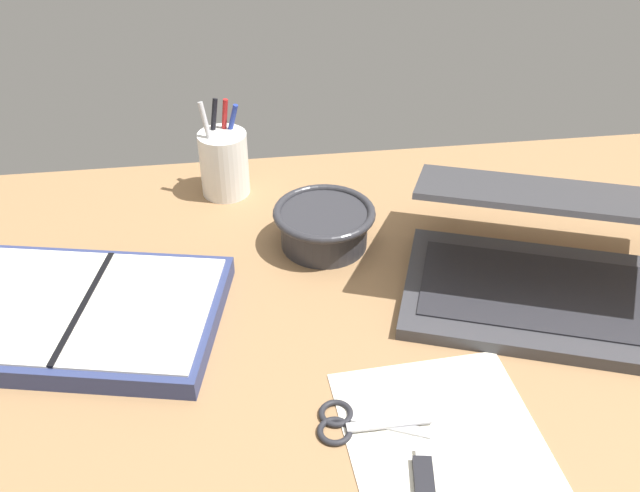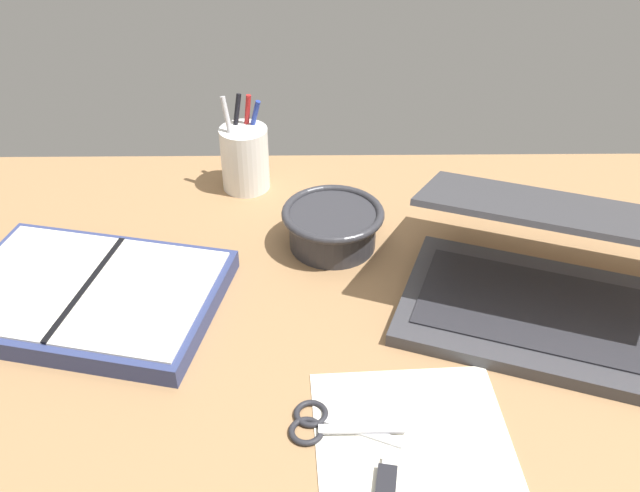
{
  "view_description": "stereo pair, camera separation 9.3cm",
  "coord_description": "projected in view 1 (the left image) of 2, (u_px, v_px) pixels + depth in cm",
  "views": [
    {
      "loc": [
        -14.34,
        -62.52,
        63.48
      ],
      "look_at": [
        -4.21,
        12.42,
        9.0
      ],
      "focal_mm": 40.0,
      "sensor_mm": 36.0,
      "label": 1
    },
    {
      "loc": [
        -5.05,
        -63.19,
        63.48
      ],
      "look_at": [
        -4.21,
        12.42,
        9.0
      ],
      "focal_mm": 40.0,
      "sensor_mm": 36.0,
      "label": 2
    }
  ],
  "objects": [
    {
      "name": "desk_top",
      "position": [
        367.0,
        354.0,
        0.88
      ],
      "size": [
        140.0,
        100.0,
        2.0
      ],
      "primitive_type": "cube",
      "color": "#936D47",
      "rests_on": "ground"
    },
    {
      "name": "usb_drive",
      "position": [
        424.0,
        481.0,
        0.71
      ],
      "size": [
        2.98,
        7.37,
        1.0
      ],
      "rotation": [
        0.0,
        0.0,
        -0.17
      ],
      "color": "black",
      "rests_on": "desk_top"
    },
    {
      "name": "scissors",
      "position": [
        348.0,
        423.0,
        0.78
      ],
      "size": [
        12.59,
        6.77,
        0.8
      ],
      "rotation": [
        0.0,
        0.0,
        -0.2
      ],
      "color": "#B7B7BC",
      "rests_on": "desk_top"
    },
    {
      "name": "planner",
      "position": [
        86.0,
        314.0,
        0.91
      ],
      "size": [
        38.23,
        30.73,
        3.12
      ],
      "rotation": [
        0.0,
        0.0,
        -0.22
      ],
      "color": "navy",
      "rests_on": "desk_top"
    },
    {
      "name": "pen_cup",
      "position": [
        224.0,
        163.0,
        1.14
      ],
      "size": [
        7.77,
        7.77,
        16.27
      ],
      "color": "white",
      "rests_on": "desk_top"
    },
    {
      "name": "laptop",
      "position": [
        546.0,
        261.0,
        0.94
      ],
      "size": [
        43.61,
        39.84,
        16.54
      ],
      "rotation": [
        0.0,
        0.0,
        -0.35
      ],
      "color": "#38383D",
      "rests_on": "desk_top"
    },
    {
      "name": "bowl",
      "position": [
        324.0,
        225.0,
        1.04
      ],
      "size": [
        14.89,
        14.89,
        6.13
      ],
      "color": "#2D2D33",
      "rests_on": "desk_top"
    },
    {
      "name": "paper_sheet_front",
      "position": [
        449.0,
        452.0,
        0.75
      ],
      "size": [
        22.39,
        27.64,
        0.16
      ],
      "primitive_type": "cube",
      "rotation": [
        0.0,
        0.0,
        0.06
      ],
      "color": "silver",
      "rests_on": "desk_top"
    }
  ]
}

